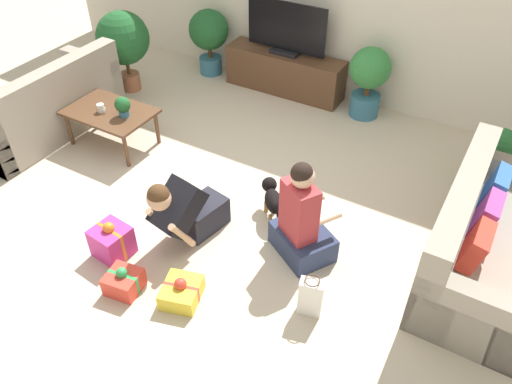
% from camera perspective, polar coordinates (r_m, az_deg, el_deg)
% --- Properties ---
extents(ground_plane, '(16.00, 16.00, 0.00)m').
position_cam_1_polar(ground_plane, '(4.98, -4.72, -1.07)').
color(ground_plane, beige).
extents(sofa_left, '(0.85, 1.85, 0.86)m').
position_cam_1_polar(sofa_left, '(6.34, -23.05, 8.88)').
color(sofa_left, gray).
rests_on(sofa_left, ground_plane).
extents(sofa_right, '(0.85, 1.85, 0.86)m').
position_cam_1_polar(sofa_right, '(4.52, 24.71, -5.32)').
color(sofa_right, gray).
rests_on(sofa_right, ground_plane).
extents(coffee_table, '(0.96, 0.64, 0.43)m').
position_cam_1_polar(coffee_table, '(5.80, -16.32, 8.51)').
color(coffee_table, brown).
rests_on(coffee_table, ground_plane).
extents(tv_console, '(1.59, 0.39, 0.53)m').
position_cam_1_polar(tv_console, '(6.74, 3.28, 13.48)').
color(tv_console, brown).
rests_on(tv_console, ground_plane).
extents(tv, '(1.07, 0.20, 0.66)m').
position_cam_1_polar(tv, '(6.51, 3.47, 17.87)').
color(tv, black).
rests_on(tv, tv_console).
extents(potted_plant_corner_right, '(0.37, 0.37, 0.65)m').
position_cam_1_polar(potted_plant_corner_right, '(5.53, 25.72, 3.71)').
color(potted_plant_corner_right, beige).
rests_on(potted_plant_corner_right, ground_plane).
extents(potted_plant_corner_left, '(0.67, 0.67, 1.05)m').
position_cam_1_polar(potted_plant_corner_left, '(6.81, -14.94, 16.42)').
color(potted_plant_corner_left, '#A36042').
rests_on(potted_plant_corner_left, ground_plane).
extents(potted_plant_back_left, '(0.54, 0.54, 0.90)m').
position_cam_1_polar(potted_plant_back_left, '(7.12, -5.40, 17.49)').
color(potted_plant_back_left, '#336B84').
rests_on(potted_plant_back_left, ground_plane).
extents(potted_plant_back_right, '(0.49, 0.49, 0.87)m').
position_cam_1_polar(potted_plant_back_right, '(6.21, 12.77, 12.72)').
color(potted_plant_back_right, '#336B84').
rests_on(potted_plant_back_right, ground_plane).
extents(person_kneeling, '(0.45, 0.78, 0.76)m').
position_cam_1_polar(person_kneeling, '(4.41, -8.04, -2.04)').
color(person_kneeling, '#23232D').
rests_on(person_kneeling, ground_plane).
extents(person_sitting, '(0.65, 0.62, 0.98)m').
position_cam_1_polar(person_sitting, '(4.23, 5.24, -3.46)').
color(person_sitting, '#283351').
rests_on(person_sitting, ground_plane).
extents(dog, '(0.36, 0.41, 0.33)m').
position_cam_1_polar(dog, '(4.68, 1.86, -0.60)').
color(dog, black).
rests_on(dog, ground_plane).
extents(gift_box_a, '(0.32, 0.32, 0.36)m').
position_cam_1_polar(gift_box_a, '(4.53, -16.14, -5.42)').
color(gift_box_a, '#CC3389').
rests_on(gift_box_a, ground_plane).
extents(gift_box_b, '(0.37, 0.39, 0.23)m').
position_cam_1_polar(gift_box_b, '(4.11, -8.51, -11.20)').
color(gift_box_b, yellow).
rests_on(gift_box_b, ground_plane).
extents(gift_box_c, '(0.30, 0.30, 0.25)m').
position_cam_1_polar(gift_box_c, '(4.26, -14.87, -9.85)').
color(gift_box_c, red).
rests_on(gift_box_c, ground_plane).
extents(gift_bag_a, '(0.20, 0.15, 0.37)m').
position_cam_1_polar(gift_bag_a, '(3.94, 6.26, -11.81)').
color(gift_bag_a, white).
rests_on(gift_bag_a, ground_plane).
extents(mug, '(0.12, 0.08, 0.09)m').
position_cam_1_polar(mug, '(5.77, -17.30, 9.16)').
color(mug, silver).
rests_on(mug, coffee_table).
extents(tabletop_plant, '(0.17, 0.17, 0.22)m').
position_cam_1_polar(tabletop_plant, '(5.58, -15.00, 9.50)').
color(tabletop_plant, '#336B84').
rests_on(tabletop_plant, coffee_table).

